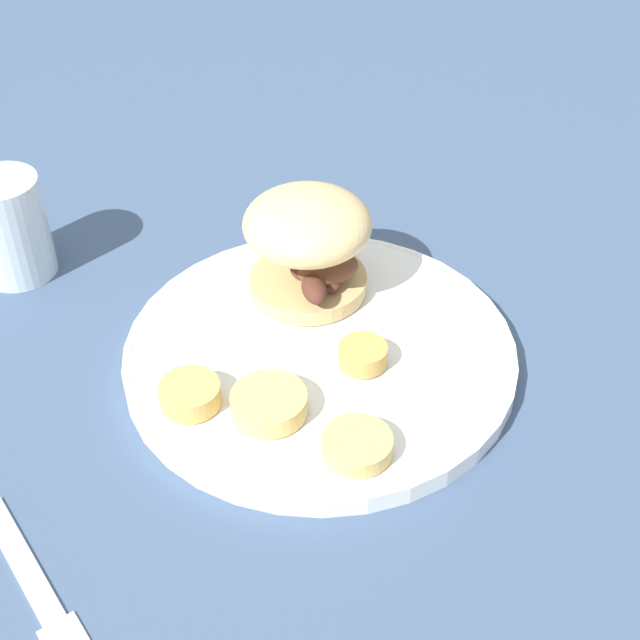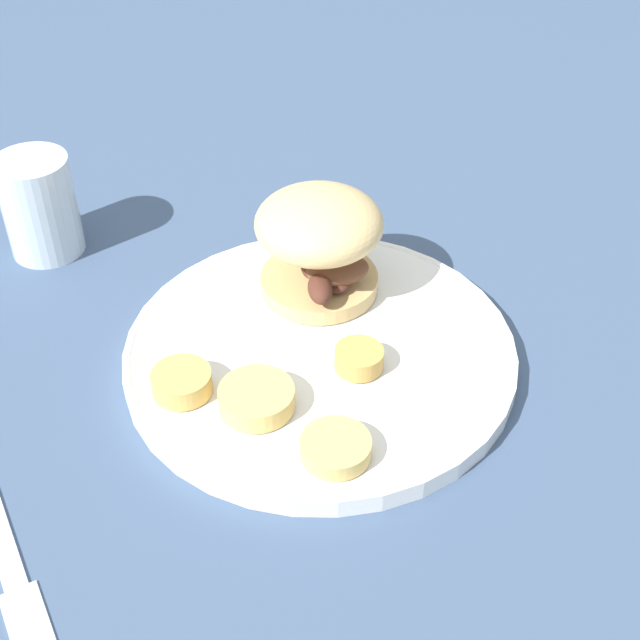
% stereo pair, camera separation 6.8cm
% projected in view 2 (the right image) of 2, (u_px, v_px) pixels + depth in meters
% --- Properties ---
extents(ground_plane, '(4.00, 4.00, 0.00)m').
position_uv_depth(ground_plane, '(320.00, 361.00, 0.71)').
color(ground_plane, '#3D5170').
extents(dinner_plate, '(0.31, 0.31, 0.02)m').
position_uv_depth(dinner_plate, '(320.00, 352.00, 0.70)').
color(dinner_plate, white).
rests_on(dinner_plate, ground_plane).
extents(sandwich, '(0.10, 0.13, 0.09)m').
position_uv_depth(sandwich, '(320.00, 239.00, 0.72)').
color(sandwich, tan).
rests_on(sandwich, dinner_plate).
extents(potato_round_0, '(0.04, 0.04, 0.02)m').
position_uv_depth(potato_round_0, '(182.00, 382.00, 0.65)').
color(potato_round_0, tan).
rests_on(potato_round_0, dinner_plate).
extents(potato_round_1, '(0.05, 0.05, 0.01)m').
position_uv_depth(potato_round_1, '(336.00, 448.00, 0.61)').
color(potato_round_1, '#DBB766').
rests_on(potato_round_1, dinner_plate).
extents(potato_round_2, '(0.04, 0.04, 0.02)m').
position_uv_depth(potato_round_2, '(359.00, 359.00, 0.67)').
color(potato_round_2, tan).
rests_on(potato_round_2, dinner_plate).
extents(potato_round_3, '(0.06, 0.06, 0.02)m').
position_uv_depth(potato_round_3, '(257.00, 398.00, 0.64)').
color(potato_round_3, '#DBB766').
rests_on(potato_round_3, dinner_plate).
extents(fork, '(0.06, 0.17, 0.00)m').
position_uv_depth(fork, '(8.00, 561.00, 0.56)').
color(fork, silver).
rests_on(fork, ground_plane).
extents(drinking_glass, '(0.07, 0.07, 0.09)m').
position_uv_depth(drinking_glass, '(40.00, 206.00, 0.80)').
color(drinking_glass, silver).
rests_on(drinking_glass, ground_plane).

